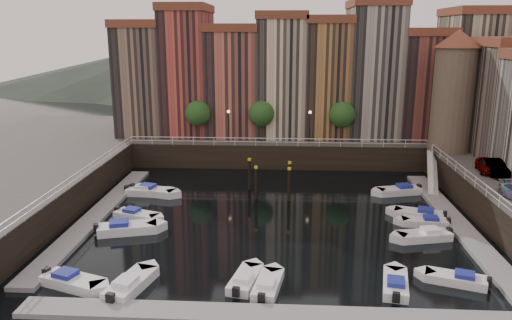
# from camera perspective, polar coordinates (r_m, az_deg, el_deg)

# --- Properties ---
(ground) EXTENTS (200.00, 200.00, 0.00)m
(ground) POSITION_cam_1_polar(r_m,az_deg,el_deg) (46.40, 1.98, -6.40)
(ground) COLOR black
(ground) RESTS_ON ground
(quay_far) EXTENTS (80.00, 20.00, 3.00)m
(quay_far) POSITION_cam_1_polar(r_m,az_deg,el_deg) (70.97, 2.53, 2.22)
(quay_far) COLOR black
(quay_far) RESTS_ON ground
(dock_left) EXTENTS (2.00, 28.00, 0.35)m
(dock_left) POSITION_cam_1_polar(r_m,az_deg,el_deg) (48.53, -17.65, -5.93)
(dock_left) COLOR gray
(dock_left) RESTS_ON ground
(dock_right) EXTENTS (2.00, 28.00, 0.35)m
(dock_right) POSITION_cam_1_polar(r_m,az_deg,el_deg) (47.89, 21.86, -6.58)
(dock_right) COLOR gray
(dock_right) RESTS_ON ground
(dock_near) EXTENTS (30.00, 2.00, 0.35)m
(dock_near) POSITION_cam_1_polar(r_m,az_deg,el_deg) (31.02, 1.16, -17.30)
(dock_near) COLOR gray
(dock_near) RESTS_ON ground
(mountains) EXTENTS (145.00, 100.00, 18.00)m
(mountains) POSITION_cam_1_polar(r_m,az_deg,el_deg) (153.61, 3.72, 11.19)
(mountains) COLOR #2D382D
(mountains) RESTS_ON ground
(far_terrace) EXTENTS (48.70, 10.30, 17.50)m
(far_terrace) POSITION_cam_1_polar(r_m,az_deg,el_deg) (67.14, 5.45, 9.63)
(far_terrace) COLOR #816752
(far_terrace) RESTS_ON quay_far
(corner_tower) EXTENTS (5.20, 5.20, 13.80)m
(corner_tower) POSITION_cam_1_polar(r_m,az_deg,el_deg) (61.25, 21.66, 7.52)
(corner_tower) COLOR #6B5B4C
(corner_tower) RESTS_ON quay_right
(promenade_trees) EXTENTS (21.20, 3.20, 5.20)m
(promenade_trees) POSITION_cam_1_polar(r_m,az_deg,el_deg) (62.40, 1.23, 5.29)
(promenade_trees) COLOR black
(promenade_trees) RESTS_ON quay_far
(street_lamps) EXTENTS (10.36, 0.36, 4.18)m
(street_lamps) POSITION_cam_1_polar(r_m,az_deg,el_deg) (61.52, 1.50, 4.50)
(street_lamps) COLOR black
(street_lamps) RESTS_ON quay_far
(railings) EXTENTS (36.08, 34.04, 0.52)m
(railings) POSITION_cam_1_polar(r_m,az_deg,el_deg) (49.90, 2.16, -0.33)
(railings) COLOR white
(railings) RESTS_ON ground
(gangway) EXTENTS (2.78, 8.32, 3.73)m
(gangway) POSITION_cam_1_polar(r_m,az_deg,el_deg) (57.63, 19.52, -1.07)
(gangway) COLOR white
(gangway) RESTS_ON ground
(mooring_pilings) EXTENTS (4.64, 3.81, 3.78)m
(mooring_pilings) POSITION_cam_1_polar(r_m,az_deg,el_deg) (51.49, 1.71, -2.33)
(mooring_pilings) COLOR black
(mooring_pilings) RESTS_ON ground
(boat_left_0) EXTENTS (4.78, 3.12, 1.08)m
(boat_left_0) POSITION_cam_1_polar(r_m,az_deg,el_deg) (36.37, -20.32, -12.86)
(boat_left_0) COLOR white
(boat_left_0) RESTS_ON ground
(boat_left_1) EXTENTS (5.28, 3.09, 1.18)m
(boat_left_1) POSITION_cam_1_polar(r_m,az_deg,el_deg) (43.91, -14.65, -7.56)
(boat_left_1) COLOR white
(boat_left_1) RESTS_ON ground
(boat_left_2) EXTENTS (4.50, 2.87, 1.01)m
(boat_left_2) POSITION_cam_1_polar(r_m,az_deg,el_deg) (46.89, -13.55, -6.14)
(boat_left_2) COLOR white
(boat_left_2) RESTS_ON ground
(boat_left_3) EXTENTS (4.96, 2.01, 1.13)m
(boat_left_3) POSITION_cam_1_polar(r_m,az_deg,el_deg) (53.26, -12.24, -3.52)
(boat_left_3) COLOR white
(boat_left_3) RESTS_ON ground
(boat_left_4) EXTENTS (5.17, 3.00, 1.16)m
(boat_left_4) POSITION_cam_1_polar(r_m,az_deg,el_deg) (53.20, -11.80, -3.50)
(boat_left_4) COLOR white
(boat_left_4) RESTS_ON ground
(boat_right_0) EXTENTS (4.27, 2.71, 0.96)m
(boat_right_0) POSITION_cam_1_polar(r_m,az_deg,el_deg) (37.15, 22.01, -12.50)
(boat_right_0) COLOR white
(boat_right_0) RESTS_ON ground
(boat_right_1) EXTENTS (4.73, 2.63, 1.06)m
(boat_right_1) POSITION_cam_1_polar(r_m,az_deg,el_deg) (43.46, 18.75, -8.17)
(boat_right_1) COLOR white
(boat_right_1) RESTS_ON ground
(boat_right_2) EXTENTS (4.17, 1.81, 0.94)m
(boat_right_2) POSITION_cam_1_polar(r_m,az_deg,el_deg) (46.52, 18.82, -6.72)
(boat_right_2) COLOR white
(boat_right_2) RESTS_ON ground
(boat_right_3) EXTENTS (4.66, 2.86, 1.05)m
(boat_right_3) POSITION_cam_1_polar(r_m,az_deg,el_deg) (48.22, 18.24, -5.88)
(boat_right_3) COLOR white
(boat_right_3) RESTS_ON ground
(boat_right_4) EXTENTS (4.88, 2.83, 1.09)m
(boat_right_4) POSITION_cam_1_polar(r_m,az_deg,el_deg) (54.49, 16.09, -3.37)
(boat_right_4) COLOR white
(boat_right_4) RESTS_ON ground
(boat_near_0) EXTENTS (2.82, 4.94, 1.11)m
(boat_near_0) POSITION_cam_1_polar(r_m,az_deg,el_deg) (34.81, -14.18, -13.63)
(boat_near_0) COLOR white
(boat_near_0) RESTS_ON ground
(boat_near_1) EXTENTS (2.35, 4.36, 0.98)m
(boat_near_1) POSITION_cam_1_polar(r_m,az_deg,el_deg) (34.47, -1.27, -13.53)
(boat_near_1) COLOR white
(boat_near_1) RESTS_ON ground
(boat_near_2) EXTENTS (2.16, 4.36, 0.98)m
(boat_near_2) POSITION_cam_1_polar(r_m,az_deg,el_deg) (33.80, 1.34, -14.13)
(boat_near_2) COLOR white
(boat_near_2) RESTS_ON ground
(boat_near_3) EXTENTS (2.33, 4.46, 1.00)m
(boat_near_3) POSITION_cam_1_polar(r_m,az_deg,el_deg) (35.13, 15.65, -13.52)
(boat_near_3) COLOR white
(boat_near_3) RESTS_ON ground
(car_a) EXTENTS (2.27, 4.31, 1.40)m
(car_a) POSITION_cam_1_polar(r_m,az_deg,el_deg) (54.05, 24.86, -0.63)
(car_a) COLOR gray
(car_a) RESTS_ON quay_right
(car_b) EXTENTS (1.62, 4.44, 1.45)m
(car_b) POSITION_cam_1_polar(r_m,az_deg,el_deg) (53.49, 25.55, -0.82)
(car_b) COLOR gray
(car_b) RESTS_ON quay_right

